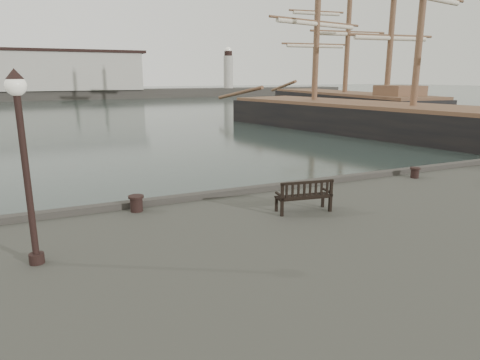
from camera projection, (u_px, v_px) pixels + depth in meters
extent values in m
plane|color=black|center=(273.00, 233.00, 14.50)|extent=(400.00, 400.00, 0.00)
cube|color=#383530|center=(72.00, 95.00, 95.36)|extent=(140.00, 8.00, 2.00)
cube|color=#A19E95|center=(30.00, 71.00, 90.90)|extent=(46.00, 9.00, 8.00)
cube|color=black|center=(28.00, 50.00, 89.88)|extent=(48.00, 9.50, 0.60)
cylinder|color=#A19E95|center=(228.00, 72.00, 109.66)|extent=(2.40, 2.40, 8.00)
sphere|color=silver|center=(228.00, 50.00, 108.37)|extent=(1.61, 1.61, 1.61)
cube|color=black|center=(303.00, 197.00, 11.62)|extent=(1.58, 0.74, 0.04)
cube|color=black|center=(307.00, 191.00, 11.36)|extent=(1.51, 0.29, 0.46)
cube|color=black|center=(303.00, 204.00, 11.67)|extent=(1.47, 0.66, 0.42)
cylinder|color=black|center=(136.00, 203.00, 11.67)|extent=(0.55, 0.55, 0.44)
cylinder|color=black|center=(415.00, 173.00, 15.51)|extent=(0.45, 0.45, 0.38)
cylinder|color=black|center=(27.00, 182.00, 8.08)|extent=(0.13, 0.13, 3.34)
cylinder|color=black|center=(37.00, 258.00, 8.45)|extent=(0.29, 0.29, 0.21)
sphere|color=silver|center=(16.00, 86.00, 7.66)|extent=(0.38, 0.38, 0.38)
cone|color=black|center=(14.00, 74.00, 7.61)|extent=(0.31, 0.31, 0.19)
cube|color=black|center=(410.00, 133.00, 36.70)|extent=(16.72, 40.98, 4.02)
cube|color=brown|center=(413.00, 107.00, 36.18)|extent=(16.15, 40.10, 0.30)
cube|color=black|center=(344.00, 111.00, 57.73)|extent=(10.52, 32.36, 4.54)
cube|color=brown|center=(345.00, 93.00, 57.15)|extent=(10.11, 31.68, 0.30)
cylinder|color=brown|center=(393.00, 8.00, 46.68)|extent=(0.64, 0.64, 19.29)
cylinder|color=brown|center=(350.00, 4.00, 54.49)|extent=(0.64, 0.64, 22.69)
cylinder|color=brown|center=(316.00, 23.00, 63.03)|extent=(0.64, 0.64, 19.97)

